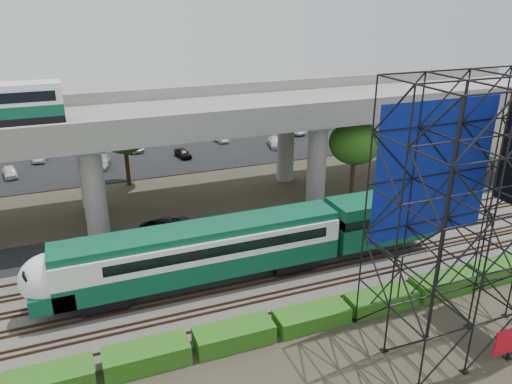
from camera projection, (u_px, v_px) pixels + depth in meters
name	position (u px, v px, depth m)	size (l,w,h in m)	color
ground	(269.00, 291.00, 33.91)	(140.00, 140.00, 0.00)	#474233
ballast_bed	(258.00, 275.00, 35.61)	(90.00, 12.00, 0.20)	slate
service_road	(222.00, 227.00, 42.98)	(90.00, 5.00, 0.08)	black
parking_lot	(166.00, 152.00, 63.30)	(90.00, 18.00, 0.08)	black
harbor_water	(138.00, 115.00, 82.33)	(140.00, 40.00, 0.03)	#475975
rail_tracks	(258.00, 273.00, 35.54)	(90.00, 9.52, 0.16)	#472D1E
commuter_train	(232.00, 245.00, 33.92)	(29.30, 3.06, 4.30)	black
overpass	(188.00, 122.00, 44.27)	(80.00, 12.00, 12.40)	#9E9B93
scaffold_tower	(467.00, 219.00, 27.00)	(9.36, 6.36, 15.00)	black
hedge_strip	(312.00, 316.00, 30.33)	(34.60, 1.80, 1.20)	#245513
trees	(151.00, 154.00, 44.25)	(40.94, 16.94, 7.69)	#382314
suv	(169.00, 226.00, 41.70)	(2.15, 4.67, 1.30)	black
parked_cars	(174.00, 147.00, 63.02)	(38.87, 9.44, 1.24)	silver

